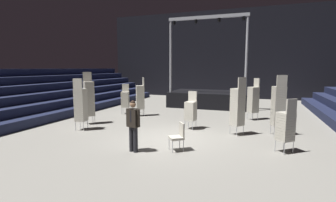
{
  "coord_description": "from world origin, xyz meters",
  "views": [
    {
      "loc": [
        3.28,
        -9.0,
        2.75
      ],
      "look_at": [
        -0.21,
        0.7,
        1.4
      ],
      "focal_mm": 26.98,
      "sensor_mm": 36.0,
      "label": 1
    }
  ],
  "objects_px": {
    "chair_stack_rear_right": "(89,98)",
    "loose_chair_near_man": "(178,135)",
    "chair_stack_front_left": "(253,99)",
    "chair_stack_aisle_left": "(278,105)",
    "chair_stack_mid_right": "(286,126)",
    "chair_stack_mid_centre": "(125,99)",
    "chair_stack_mid_left": "(191,110)",
    "man_with_tie": "(133,123)",
    "chair_stack_front_right": "(140,97)",
    "chair_stack_rear_left": "(81,104)",
    "chair_stack_rear_centre": "(238,106)",
    "stage_riser": "(210,98)"
  },
  "relations": [
    {
      "from": "chair_stack_rear_right",
      "to": "loose_chair_near_man",
      "type": "bearing_deg",
      "value": 104.81
    },
    {
      "from": "chair_stack_front_left",
      "to": "chair_stack_aisle_left",
      "type": "xyz_separation_m",
      "value": [
        1.03,
        -2.94,
        0.13
      ]
    },
    {
      "from": "chair_stack_mid_right",
      "to": "chair_stack_aisle_left",
      "type": "xyz_separation_m",
      "value": [
        -0.08,
        2.27,
        0.34
      ]
    },
    {
      "from": "chair_stack_front_left",
      "to": "chair_stack_mid_centre",
      "type": "relative_size",
      "value": 1.24
    },
    {
      "from": "chair_stack_mid_left",
      "to": "chair_stack_rear_right",
      "type": "distance_m",
      "value": 5.04
    },
    {
      "from": "chair_stack_mid_centre",
      "to": "loose_chair_near_man",
      "type": "distance_m",
      "value": 7.47
    },
    {
      "from": "man_with_tie",
      "to": "chair_stack_front_left",
      "type": "relative_size",
      "value": 0.77
    },
    {
      "from": "chair_stack_rear_right",
      "to": "chair_stack_mid_centre",
      "type": "bearing_deg",
      "value": -146.34
    },
    {
      "from": "chair_stack_front_left",
      "to": "chair_stack_front_right",
      "type": "height_order",
      "value": "same"
    },
    {
      "from": "chair_stack_mid_right",
      "to": "chair_stack_mid_left",
      "type": "bearing_deg",
      "value": 109.1
    },
    {
      "from": "chair_stack_front_right",
      "to": "chair_stack_rear_left",
      "type": "bearing_deg",
      "value": 132.57
    },
    {
      "from": "chair_stack_rear_centre",
      "to": "chair_stack_rear_right",
      "type": "bearing_deg",
      "value": 132.1
    },
    {
      "from": "man_with_tie",
      "to": "stage_riser",
      "type": "bearing_deg",
      "value": -77.54
    },
    {
      "from": "chair_stack_front_left",
      "to": "chair_stack_rear_right",
      "type": "relative_size",
      "value": 0.87
    },
    {
      "from": "stage_riser",
      "to": "chair_stack_mid_left",
      "type": "bearing_deg",
      "value": -86.4
    },
    {
      "from": "chair_stack_front_left",
      "to": "chair_stack_rear_right",
      "type": "distance_m",
      "value": 8.46
    },
    {
      "from": "man_with_tie",
      "to": "chair_stack_mid_centre",
      "type": "bearing_deg",
      "value": -43.46
    },
    {
      "from": "chair_stack_mid_right",
      "to": "chair_stack_aisle_left",
      "type": "height_order",
      "value": "chair_stack_aisle_left"
    },
    {
      "from": "chair_stack_mid_centre",
      "to": "loose_chair_near_man",
      "type": "relative_size",
      "value": 1.9
    },
    {
      "from": "chair_stack_front_left",
      "to": "loose_chair_near_man",
      "type": "height_order",
      "value": "chair_stack_front_left"
    },
    {
      "from": "chair_stack_mid_left",
      "to": "chair_stack_aisle_left",
      "type": "distance_m",
      "value": 3.65
    },
    {
      "from": "stage_riser",
      "to": "man_with_tie",
      "type": "relative_size",
      "value": 3.55
    },
    {
      "from": "chair_stack_aisle_left",
      "to": "chair_stack_mid_centre",
      "type": "bearing_deg",
      "value": 144.7
    },
    {
      "from": "chair_stack_mid_left",
      "to": "loose_chair_near_man",
      "type": "xyz_separation_m",
      "value": [
        0.38,
        -3.08,
        -0.33
      ]
    },
    {
      "from": "chair_stack_mid_centre",
      "to": "chair_stack_rear_right",
      "type": "relative_size",
      "value": 0.7
    },
    {
      "from": "stage_riser",
      "to": "man_with_tie",
      "type": "bearing_deg",
      "value": -92.73
    },
    {
      "from": "chair_stack_rear_centre",
      "to": "chair_stack_aisle_left",
      "type": "distance_m",
      "value": 1.65
    },
    {
      "from": "chair_stack_mid_left",
      "to": "chair_stack_rear_left",
      "type": "bearing_deg",
      "value": 31.25
    },
    {
      "from": "chair_stack_rear_centre",
      "to": "stage_riser",
      "type": "bearing_deg",
      "value": 58.06
    },
    {
      "from": "chair_stack_rear_centre",
      "to": "chair_stack_aisle_left",
      "type": "relative_size",
      "value": 0.97
    },
    {
      "from": "man_with_tie",
      "to": "chair_stack_front_left",
      "type": "height_order",
      "value": "chair_stack_front_left"
    },
    {
      "from": "stage_riser",
      "to": "chair_stack_rear_left",
      "type": "height_order",
      "value": "stage_riser"
    },
    {
      "from": "chair_stack_rear_right",
      "to": "chair_stack_rear_centre",
      "type": "xyz_separation_m",
      "value": [
        7.04,
        0.31,
        -0.08
      ]
    },
    {
      "from": "chair_stack_front_right",
      "to": "chair_stack_rear_centre",
      "type": "relative_size",
      "value": 0.93
    },
    {
      "from": "chair_stack_aisle_left",
      "to": "loose_chair_near_man",
      "type": "height_order",
      "value": "chair_stack_aisle_left"
    },
    {
      "from": "chair_stack_front_left",
      "to": "chair_stack_rear_centre",
      "type": "relative_size",
      "value": 0.93
    },
    {
      "from": "chair_stack_rear_centre",
      "to": "chair_stack_aisle_left",
      "type": "height_order",
      "value": "chair_stack_aisle_left"
    },
    {
      "from": "chair_stack_front_left",
      "to": "chair_stack_front_right",
      "type": "distance_m",
      "value": 6.22
    },
    {
      "from": "chair_stack_front_right",
      "to": "loose_chair_near_man",
      "type": "relative_size",
      "value": 2.35
    },
    {
      "from": "stage_riser",
      "to": "loose_chair_near_man",
      "type": "bearing_deg",
      "value": -85.36
    },
    {
      "from": "chair_stack_front_left",
      "to": "chair_stack_mid_left",
      "type": "distance_m",
      "value": 4.06
    },
    {
      "from": "chair_stack_aisle_left",
      "to": "chair_stack_rear_left",
      "type": "bearing_deg",
      "value": 173.24
    },
    {
      "from": "chair_stack_rear_centre",
      "to": "loose_chair_near_man",
      "type": "height_order",
      "value": "chair_stack_rear_centre"
    },
    {
      "from": "man_with_tie",
      "to": "loose_chair_near_man",
      "type": "relative_size",
      "value": 1.81
    },
    {
      "from": "chair_stack_front_left",
      "to": "chair_stack_mid_right",
      "type": "relative_size",
      "value": 1.24
    },
    {
      "from": "chair_stack_mid_left",
      "to": "chair_stack_aisle_left",
      "type": "relative_size",
      "value": 0.69
    },
    {
      "from": "man_with_tie",
      "to": "chair_stack_mid_left",
      "type": "bearing_deg",
      "value": -89.47
    },
    {
      "from": "chair_stack_mid_right",
      "to": "chair_stack_front_right",
      "type": "bearing_deg",
      "value": 108.52
    },
    {
      "from": "chair_stack_mid_right",
      "to": "chair_stack_mid_centre",
      "type": "bearing_deg",
      "value": 110.45
    },
    {
      "from": "chair_stack_mid_left",
      "to": "chair_stack_rear_centre",
      "type": "bearing_deg",
      "value": -179.75
    }
  ]
}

